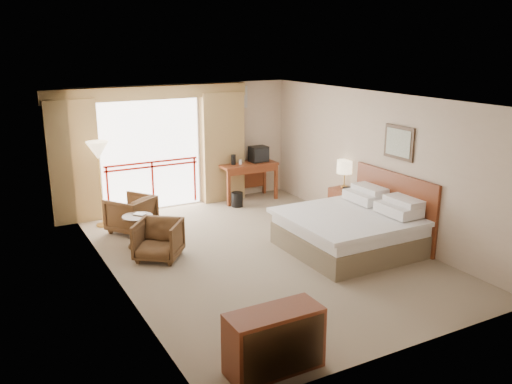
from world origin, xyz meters
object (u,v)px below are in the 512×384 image
desk (246,171)px  floor_lamp (98,154)px  tv (259,154)px  armchair_far (132,231)px  table_lamp (345,167)px  wastebasket (237,199)px  dresser (274,341)px  nightstand (345,204)px  bed (351,230)px  armchair_near (159,258)px  side_table (138,226)px

desk → floor_lamp: size_ratio=0.78×
tv → armchair_far: 3.59m
table_lamp → floor_lamp: size_ratio=0.33×
wastebasket → dresser: (-2.44, -5.82, 0.20)m
nightstand → wastebasket: size_ratio=2.04×
bed → wastebasket: bed is taller
nightstand → armchair_near: bearing=179.5°
bed → nightstand: size_ratio=3.20×
side_table → nightstand: bearing=-7.0°
armchair_near → dresser: size_ratio=0.68×
bed → desk: size_ratio=1.59×
floor_lamp → wastebasket: bearing=-2.4°
bed → armchair_far: bearing=138.4°
bed → wastebasket: (-0.61, 3.30, -0.21)m
armchair_near → side_table: size_ratio=1.26×
table_lamp → floor_lamp: floor_lamp is taller
nightstand → wastebasket: 2.45m
tv → armchair_near: size_ratio=0.54×
desk → tv: 0.48m
bed → table_lamp: table_lamp is taller
armchair_far → floor_lamp: size_ratio=0.46×
bed → desk: 3.77m
tv → dresser: (-3.21, -6.21, -0.69)m
tv → wastebasket: (-0.77, -0.39, -0.89)m
table_lamp → dresser: table_lamp is taller
bed → nightstand: bearing=56.4°
table_lamp → armchair_far: table_lamp is taller
bed → tv: 3.76m
desk → side_table: (-3.14, -1.84, -0.28)m
bed → armchair_near: bed is taller
dresser → floor_lamp: bearing=97.7°
bed → tv: tv is taller
tv → armchair_near: tv is taller
table_lamp → side_table: table_lamp is taller
floor_lamp → dresser: floor_lamp is taller
wastebasket → dresser: 6.32m
table_lamp → floor_lamp: 4.92m
desk → side_table: bearing=-145.1°
bed → armchair_far: 4.24m
dresser → bed: bearing=42.3°
nightstand → bed: bearing=-126.5°
armchair_far → desk: bearing=163.5°
side_table → tv: bearing=27.3°
tv → floor_lamp: (-3.72, -0.27, 0.42)m
desk → dresser: size_ratio=1.22×
desk → bed: bearing=-83.3°
bed → side_table: bearing=149.7°
wastebasket → armchair_near: armchair_near is taller
armchair_near → dresser: dresser is taller
table_lamp → desk: bearing=115.0°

